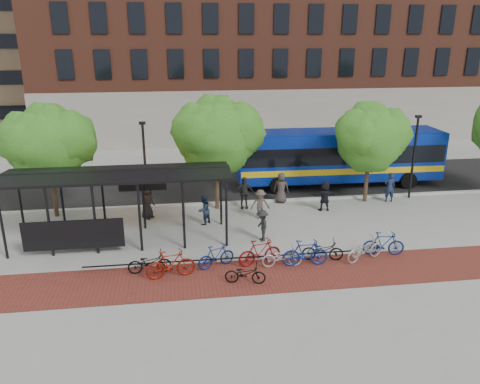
{
  "coord_description": "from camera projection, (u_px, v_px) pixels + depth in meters",
  "views": [
    {
      "loc": [
        -5.12,
        -22.21,
        9.62
      ],
      "look_at": [
        -1.92,
        1.36,
        1.6
      ],
      "focal_mm": 35.0,
      "sensor_mm": 36.0,
      "label": 1
    }
  ],
  "objects": [
    {
      "name": "bike_4",
      "position": [
        245.0,
        274.0,
        18.92
      ],
      "size": [
        1.75,
        0.91,
        0.88
      ],
      "primitive_type": "imported",
      "rotation": [
        0.0,
        0.0,
        1.36
      ],
      "color": "black",
      "rests_on": "ground"
    },
    {
      "name": "bike_7",
      "position": [
        305.0,
        253.0,
        20.33
      ],
      "size": [
        2.04,
        0.61,
        1.22
      ],
      "primitive_type": "imported",
      "rotation": [
        0.0,
        0.0,
        1.55
      ],
      "color": "navy",
      "rests_on": "ground"
    },
    {
      "name": "curb",
      "position": [
        266.0,
        201.0,
        28.32
      ],
      "size": [
        160.0,
        0.25,
        0.12
      ],
      "primitive_type": "cube",
      "color": "#B7B7B2",
      "rests_on": "ground"
    },
    {
      "name": "ground",
      "position": [
        280.0,
        227.0,
        24.58
      ],
      "size": [
        160.0,
        160.0,
        0.0
      ],
      "primitive_type": "plane",
      "color": "#9E9E99",
      "rests_on": "ground"
    },
    {
      "name": "bike_5",
      "position": [
        260.0,
        252.0,
        20.43
      ],
      "size": [
        2.06,
        1.0,
        1.19
      ],
      "primitive_type": "imported",
      "rotation": [
        0.0,
        0.0,
        1.8
      ],
      "color": "maroon",
      "rests_on": "ground"
    },
    {
      "name": "tree_a",
      "position": [
        49.0,
        141.0,
        24.86
      ],
      "size": [
        4.9,
        4.0,
        6.18
      ],
      "color": "#382619",
      "rests_on": "ground"
    },
    {
      "name": "bike_1",
      "position": [
        171.0,
        264.0,
        19.32
      ],
      "size": [
        2.13,
        0.91,
        1.24
      ],
      "primitive_type": "imported",
      "rotation": [
        0.0,
        0.0,
        1.73
      ],
      "color": "maroon",
      "rests_on": "ground"
    },
    {
      "name": "pedestrian_7",
      "position": [
        390.0,
        187.0,
        28.1
      ],
      "size": [
        0.7,
        0.48,
        1.82
      ],
      "primitive_type": "imported",
      "rotation": [
        0.0,
        0.0,
        3.07
      ],
      "color": "#1D2544",
      "rests_on": "ground"
    },
    {
      "name": "building_brick",
      "position": [
        324.0,
        31.0,
        47.08
      ],
      "size": [
        55.0,
        14.0,
        20.0
      ],
      "primitive_type": "cube",
      "color": "brown",
      "rests_on": "ground"
    },
    {
      "name": "bus",
      "position": [
        339.0,
        154.0,
        31.03
      ],
      "size": [
        13.6,
        3.4,
        3.66
      ],
      "rotation": [
        0.0,
        0.0,
        -0.01
      ],
      "color": "#082594",
      "rests_on": "ground"
    },
    {
      "name": "bike_10",
      "position": [
        365.0,
        249.0,
        20.87
      ],
      "size": [
        2.1,
        1.37,
        1.04
      ],
      "primitive_type": "imported",
      "rotation": [
        0.0,
        0.0,
        1.95
      ],
      "color": "#A9A9AB",
      "rests_on": "ground"
    },
    {
      "name": "pedestrian_6",
      "position": [
        281.0,
        188.0,
        27.97
      ],
      "size": [
        1.03,
        0.82,
        1.85
      ],
      "primitive_type": "imported",
      "rotation": [
        0.0,
        0.0,
        2.85
      ],
      "color": "#3D3430",
      "rests_on": "ground"
    },
    {
      "name": "pedestrian_4",
      "position": [
        244.0,
        193.0,
        27.03
      ],
      "size": [
        1.14,
        0.55,
        1.89
      ],
      "primitive_type": "imported",
      "rotation": [
        0.0,
        0.0,
        6.37
      ],
      "color": "#292929",
      "rests_on": "ground"
    },
    {
      "name": "bike_3",
      "position": [
        216.0,
        256.0,
        20.23
      ],
      "size": [
        1.8,
        1.13,
        1.05
      ],
      "primitive_type": "imported",
      "rotation": [
        0.0,
        0.0,
        1.97
      ],
      "color": "navy",
      "rests_on": "ground"
    },
    {
      "name": "lamp_post_right",
      "position": [
        414.0,
        155.0,
        28.23
      ],
      "size": [
        0.35,
        0.2,
        5.12
      ],
      "color": "black",
      "rests_on": "ground"
    },
    {
      "name": "pedestrian_2",
      "position": [
        204.0,
        210.0,
        24.77
      ],
      "size": [
        0.98,
        0.98,
        1.61
      ],
      "primitive_type": "imported",
      "rotation": [
        0.0,
        0.0,
        3.92
      ],
      "color": "#1B2A3F",
      "rests_on": "ground"
    },
    {
      "name": "bike_11",
      "position": [
        384.0,
        244.0,
        21.33
      ],
      "size": [
        1.96,
        0.84,
        1.14
      ],
      "primitive_type": "imported",
      "rotation": [
        0.0,
        0.0,
        1.41
      ],
      "color": "navy",
      "rests_on": "ground"
    },
    {
      "name": "bus_shelter",
      "position": [
        115.0,
        182.0,
        22.14
      ],
      "size": [
        10.6,
        3.07,
        3.6
      ],
      "color": "black",
      "rests_on": "ground"
    },
    {
      "name": "bike_rack_rail",
      "position": [
        225.0,
        268.0,
        20.31
      ],
      "size": [
        12.0,
        0.05,
        0.95
      ],
      "primitive_type": "cube",
      "color": "black",
      "rests_on": "ground"
    },
    {
      "name": "tree_b",
      "position": [
        218.0,
        133.0,
        25.94
      ],
      "size": [
        5.15,
        4.2,
        6.47
      ],
      "color": "#382619",
      "rests_on": "ground"
    },
    {
      "name": "asphalt_street",
      "position": [
        255.0,
        182.0,
        32.09
      ],
      "size": [
        160.0,
        8.0,
        0.01
      ],
      "primitive_type": "cube",
      "color": "black",
      "rests_on": "ground"
    },
    {
      "name": "bike_0",
      "position": [
        149.0,
        263.0,
        19.76
      ],
      "size": [
        1.85,
        0.7,
        0.96
      ],
      "primitive_type": "imported",
      "rotation": [
        0.0,
        0.0,
        1.61
      ],
      "color": "black",
      "rests_on": "ground"
    },
    {
      "name": "tree_c",
      "position": [
        372.0,
        135.0,
        27.21
      ],
      "size": [
        4.66,
        3.8,
        5.92
      ],
      "color": "#382619",
      "rests_on": "ground"
    },
    {
      "name": "brick_strip",
      "position": [
        258.0,
        276.0,
        19.63
      ],
      "size": [
        24.0,
        3.0,
        0.01
      ],
      "primitive_type": "cube",
      "color": "maroon",
      "rests_on": "ground"
    },
    {
      "name": "pedestrian_5",
      "position": [
        325.0,
        196.0,
        26.72
      ],
      "size": [
        1.61,
        0.51,
        1.73
      ],
      "primitive_type": "imported",
      "rotation": [
        0.0,
        0.0,
        3.14
      ],
      "color": "black",
      "rests_on": "ground"
    },
    {
      "name": "bike_6",
      "position": [
        282.0,
        257.0,
        20.31
      ],
      "size": [
        1.78,
        0.64,
        0.93
      ],
      "primitive_type": "imported",
      "rotation": [
        0.0,
        0.0,
        1.56
      ],
      "color": "#B9B9BB",
      "rests_on": "ground"
    },
    {
      "name": "lamp_post_left",
      "position": [
        145.0,
        164.0,
        26.2
      ],
      "size": [
        0.35,
        0.2,
        5.12
      ],
      "color": "black",
      "rests_on": "ground"
    },
    {
      "name": "bike_8",
      "position": [
        323.0,
        250.0,
        20.87
      ],
      "size": [
        1.93,
        0.95,
        0.97
      ],
      "primitive_type": "imported",
      "rotation": [
        0.0,
        0.0,
        1.4
      ],
      "color": "black",
      "rests_on": "ground"
    },
    {
      "name": "pedestrian_3",
      "position": [
        260.0,
        204.0,
        25.51
      ],
      "size": [
        1.11,
        0.68,
        1.67
      ],
      "primitive_type": "imported",
      "rotation": [
        0.0,
        0.0,
        -0.05
      ],
      "color": "#4C4039",
      "rests_on": "ground"
    },
    {
      "name": "pedestrian_9",
      "position": [
        262.0,
        225.0,
        22.76
      ],
      "size": [
        0.69,
        1.09,
        1.6
      ],
      "primitive_type": "imported",
      "rotation": [
        0.0,
        0.0,
        4.81
      ],
      "color": "black",
      "rests_on": "ground"
    },
    {
      "name": "pedestrian_0",
      "position": [
        147.0,
        202.0,
        25.58
      ],
      "size": [
        1.03,
        1.1,
        1.89
      ],
      "primitive_type": "imported",
      "rotation": [
        0.0,
        0.0,
        0.95
      ],
      "color": "black",
      "rests_on": "ground"
    }
  ]
}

